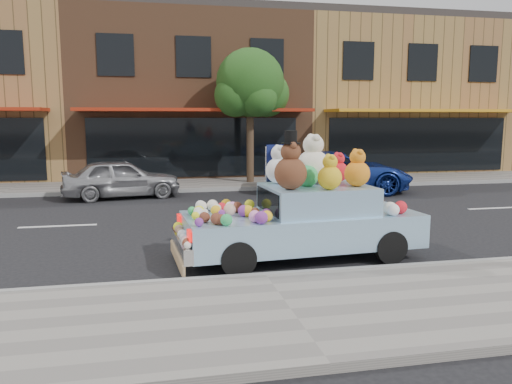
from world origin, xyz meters
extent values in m
plane|color=black|center=(0.00, 0.00, 0.00)|extent=(120.00, 120.00, 0.00)
cube|color=gray|center=(0.00, -6.50, 0.06)|extent=(60.00, 3.00, 0.12)
cube|color=gray|center=(0.00, 6.50, 0.06)|extent=(60.00, 3.00, 0.12)
cube|color=gray|center=(0.00, -5.00, 0.07)|extent=(60.00, 0.12, 0.13)
cube|color=gray|center=(0.00, 5.00, 0.07)|extent=(60.00, 0.12, 0.13)
cube|color=black|center=(-7.00, 7.98, 5.00)|extent=(1.40, 0.06, 1.60)
cube|color=brown|center=(0.00, 12.00, 3.50)|extent=(10.00, 8.00, 7.00)
cube|color=#332D2B|center=(0.00, 12.00, 7.15)|extent=(10.00, 8.00, 0.30)
cube|color=black|center=(0.00, 7.98, 1.40)|extent=(8.50, 0.06, 2.40)
cube|color=#98220E|center=(0.00, 7.10, 2.90)|extent=(9.00, 1.80, 0.12)
cube|color=black|center=(-3.00, 7.98, 5.00)|extent=(1.40, 0.06, 1.60)
cube|color=black|center=(0.00, 7.98, 5.00)|extent=(1.40, 0.06, 1.60)
cube|color=black|center=(3.00, 7.98, 5.00)|extent=(1.40, 0.06, 1.60)
cube|color=olive|center=(10.00, 12.00, 3.50)|extent=(10.00, 8.00, 7.00)
cube|color=#332D2B|center=(10.00, 12.00, 7.15)|extent=(10.00, 8.00, 0.30)
cube|color=black|center=(10.00, 7.98, 1.40)|extent=(8.50, 0.06, 2.40)
cube|color=orange|center=(10.00, 7.10, 2.90)|extent=(9.00, 1.80, 0.12)
cube|color=black|center=(7.00, 7.98, 5.00)|extent=(1.40, 0.06, 1.60)
cube|color=black|center=(10.00, 7.98, 5.00)|extent=(1.40, 0.06, 1.60)
cube|color=black|center=(13.00, 7.98, 5.00)|extent=(1.40, 0.06, 1.60)
cylinder|color=#38281C|center=(2.00, 6.50, 1.60)|extent=(0.28, 0.28, 3.20)
sphere|color=#1E4112|center=(2.00, 6.50, 3.92)|extent=(2.60, 2.60, 2.60)
sphere|color=#1E4112|center=(2.70, 6.80, 3.52)|extent=(1.80, 1.80, 1.80)
sphere|color=#1E4112|center=(1.40, 6.30, 3.42)|extent=(1.60, 1.60, 1.60)
sphere|color=#1E4112|center=(2.20, 5.90, 3.32)|extent=(1.40, 1.40, 1.40)
sphere|color=#1E4112|center=(1.70, 7.10, 3.62)|extent=(1.60, 1.60, 1.60)
imported|color=#A5A5A9|center=(-2.73, 4.19, 0.64)|extent=(3.93, 2.06, 1.28)
imported|color=#1C389B|center=(4.63, 3.98, 0.71)|extent=(5.49, 3.28, 1.43)
cylinder|color=black|center=(2.41, -4.50, 0.30)|extent=(0.61, 0.24, 0.60)
cylinder|color=black|center=(2.30, -2.94, 0.30)|extent=(0.61, 0.24, 0.60)
cylinder|color=black|center=(-0.39, -4.69, 0.30)|extent=(0.61, 0.24, 0.60)
cylinder|color=black|center=(-0.49, -3.13, 0.30)|extent=(0.61, 0.24, 0.60)
cube|color=#99C5E5|center=(0.96, -3.81, 0.55)|extent=(4.40, 1.99, 0.60)
cube|color=#99C5E5|center=(1.26, -3.79, 1.10)|extent=(2.00, 1.62, 0.50)
cube|color=silver|center=(-1.26, -3.96, 0.40)|extent=(0.28, 1.79, 0.26)
cube|color=red|center=(-1.16, -4.64, 0.72)|extent=(0.08, 0.28, 0.16)
cube|color=red|center=(-1.25, -3.28, 0.72)|extent=(0.08, 0.28, 0.16)
cube|color=black|center=(0.31, -3.86, 1.10)|extent=(0.13, 1.30, 0.40)
sphere|color=#502917|center=(0.63, -4.19, 1.64)|extent=(0.57, 0.57, 0.57)
sphere|color=#502917|center=(0.63, -4.19, 2.00)|extent=(0.35, 0.35, 0.35)
sphere|color=#502917|center=(0.63, -4.31, 2.12)|extent=(0.13, 0.13, 0.13)
sphere|color=#502917|center=(0.63, -4.06, 2.12)|extent=(0.13, 0.13, 0.13)
cylinder|color=black|center=(0.63, -4.19, 2.16)|extent=(0.34, 0.34, 0.02)
cylinder|color=black|center=(0.63, -4.19, 2.27)|extent=(0.21, 0.21, 0.22)
sphere|color=beige|center=(1.28, -3.44, 1.67)|extent=(0.64, 0.64, 0.64)
sphere|color=beige|center=(1.28, -3.44, 2.08)|extent=(0.40, 0.40, 0.40)
sphere|color=beige|center=(1.28, -3.58, 2.21)|extent=(0.15, 0.15, 0.15)
sphere|color=beige|center=(1.28, -3.30, 2.21)|extent=(0.15, 0.15, 0.15)
sphere|color=#CC6C13|center=(1.92, -4.05, 1.58)|extent=(0.47, 0.47, 0.47)
sphere|color=#CC6C13|center=(1.92, -4.05, 1.89)|extent=(0.29, 0.29, 0.29)
sphere|color=#CC6C13|center=(1.92, -4.15, 1.98)|extent=(0.11, 0.11, 0.11)
sphere|color=#CC6C13|center=(1.92, -3.95, 1.98)|extent=(0.11, 0.11, 0.11)
sphere|color=red|center=(1.83, -3.35, 1.55)|extent=(0.40, 0.40, 0.40)
sphere|color=red|center=(1.83, -3.35, 1.80)|extent=(0.25, 0.25, 0.25)
sphere|color=red|center=(1.83, -3.44, 1.88)|extent=(0.09, 0.09, 0.09)
sphere|color=red|center=(1.83, -3.27, 1.88)|extent=(0.09, 0.09, 0.09)
sphere|color=silver|center=(0.63, -3.38, 1.60)|extent=(0.50, 0.50, 0.50)
sphere|color=silver|center=(0.63, -3.38, 1.93)|extent=(0.31, 0.31, 0.31)
sphere|color=silver|center=(0.63, -3.49, 2.03)|extent=(0.12, 0.12, 0.12)
sphere|color=silver|center=(0.63, -3.27, 2.03)|extent=(0.12, 0.12, 0.12)
sphere|color=gold|center=(1.29, -4.34, 1.56)|extent=(0.42, 0.42, 0.42)
sphere|color=gold|center=(1.29, -4.34, 1.83)|extent=(0.26, 0.26, 0.26)
sphere|color=gold|center=(1.29, -4.43, 1.92)|extent=(0.10, 0.10, 0.10)
sphere|color=gold|center=(1.29, -4.25, 1.92)|extent=(0.10, 0.10, 0.10)
sphere|color=green|center=(1.06, -3.81, 1.53)|extent=(0.40, 0.40, 0.40)
sphere|color=pink|center=(1.55, -3.72, 1.50)|extent=(0.32, 0.32, 0.32)
sphere|color=#5B2A1A|center=(-0.64, -4.54, 0.94)|extent=(0.18, 0.18, 0.18)
sphere|color=beige|center=(-0.83, -3.75, 0.92)|extent=(0.13, 0.13, 0.13)
sphere|color=pink|center=(-0.06, -4.46, 0.95)|extent=(0.21, 0.21, 0.21)
sphere|color=#6E297D|center=(-0.16, -3.92, 0.95)|extent=(0.21, 0.21, 0.21)
sphere|color=#6E297D|center=(0.02, -4.62, 0.96)|extent=(0.22, 0.22, 0.22)
sphere|color=#F6FA1B|center=(-1.02, -4.02, 0.92)|extent=(0.14, 0.14, 0.14)
sphere|color=beige|center=(-0.63, -3.28, 0.96)|extent=(0.22, 0.22, 0.22)
sphere|color=#F6FA1B|center=(0.08, -3.27, 0.95)|extent=(0.19, 0.19, 0.19)
sphere|color=#F6FA1B|center=(-0.93, -3.72, 0.95)|extent=(0.19, 0.19, 0.19)
sphere|color=orange|center=(0.15, -4.44, 0.95)|extent=(0.19, 0.19, 0.19)
sphere|color=#6E297D|center=(0.19, -4.25, 0.94)|extent=(0.19, 0.19, 0.19)
sphere|color=green|center=(-0.57, -4.63, 0.95)|extent=(0.20, 0.20, 0.20)
sphere|color=#5B2A1A|center=(-0.32, -3.16, 0.92)|extent=(0.14, 0.14, 0.14)
sphere|color=white|center=(-0.32, -3.44, 0.95)|extent=(0.19, 0.19, 0.19)
sphere|color=green|center=(-1.04, -3.61, 0.93)|extent=(0.16, 0.16, 0.16)
sphere|color=white|center=(-0.97, -3.95, 0.93)|extent=(0.16, 0.16, 0.16)
sphere|color=#5B2A1A|center=(-0.72, -4.50, 0.95)|extent=(0.20, 0.20, 0.20)
sphere|color=white|center=(-0.85, -3.19, 0.95)|extent=(0.20, 0.20, 0.20)
sphere|color=#6E297D|center=(-1.01, -4.60, 0.92)|extent=(0.15, 0.15, 0.15)
sphere|color=#5B2A1A|center=(0.00, -4.21, 0.94)|extent=(0.17, 0.17, 0.17)
sphere|color=#5B2A1A|center=(0.08, -4.54, 0.92)|extent=(0.14, 0.14, 0.14)
sphere|color=pink|center=(0.09, -4.29, 0.92)|extent=(0.13, 0.13, 0.13)
sphere|color=#6E297D|center=(-0.54, -3.88, 0.92)|extent=(0.13, 0.13, 0.13)
sphere|color=#5B2A1A|center=(-0.89, -4.29, 0.94)|extent=(0.18, 0.18, 0.18)
sphere|color=beige|center=(-0.58, -3.49, 0.93)|extent=(0.17, 0.17, 0.17)
sphere|color=orange|center=(-0.16, -3.92, 0.92)|extent=(0.15, 0.15, 0.15)
sphere|color=#5B2A1A|center=(-0.87, -4.25, 0.93)|extent=(0.16, 0.16, 0.16)
sphere|color=pink|center=(-0.28, -3.48, 0.95)|extent=(0.20, 0.20, 0.20)
sphere|color=beige|center=(-0.83, -3.29, 0.95)|extent=(0.20, 0.20, 0.20)
sphere|color=orange|center=(-0.36, -3.16, 0.95)|extent=(0.20, 0.20, 0.20)
sphere|color=red|center=(-0.47, -3.40, 0.94)|extent=(0.18, 0.18, 0.18)
sphere|color=orange|center=(-0.62, -3.71, 0.94)|extent=(0.18, 0.18, 0.18)
sphere|color=beige|center=(-0.95, -3.82, 0.94)|extent=(0.18, 0.18, 0.18)
sphere|color=orange|center=(-0.09, -3.95, 0.95)|extent=(0.21, 0.21, 0.21)
sphere|color=#5B2A1A|center=(-0.20, -3.52, 0.95)|extent=(0.20, 0.20, 0.20)
sphere|color=#5B2A1A|center=(0.03, -4.01, 0.94)|extent=(0.17, 0.17, 0.17)
sphere|color=#D8A88C|center=(-0.39, -3.85, 0.97)|extent=(0.22, 0.22, 0.22)
sphere|color=#997254|center=(-1.28, -3.64, 0.61)|extent=(0.16, 0.16, 0.16)
sphere|color=beige|center=(-1.22, -4.58, 0.61)|extent=(0.16, 0.16, 0.16)
sphere|color=#997254|center=(-1.27, -3.79, 0.59)|extent=(0.13, 0.13, 0.13)
sphere|color=white|center=(-1.25, -4.07, 0.61)|extent=(0.16, 0.16, 0.16)
sphere|color=pink|center=(-1.22, -4.49, 0.60)|extent=(0.14, 0.14, 0.14)
sphere|color=beige|center=(-1.21, -4.74, 0.60)|extent=(0.13, 0.13, 0.13)
sphere|color=white|center=(-1.24, -4.23, 0.59)|extent=(0.13, 0.13, 0.13)
sphere|color=#F6FA1B|center=(-1.29, -3.48, 0.62)|extent=(0.18, 0.18, 0.18)
sphere|color=beige|center=(-1.25, -4.02, 0.60)|extent=(0.15, 0.15, 0.15)
sphere|color=#5B2A1A|center=(-1.21, -4.69, 0.61)|extent=(0.16, 0.16, 0.16)
sphere|color=red|center=(2.71, -4.24, 0.97)|extent=(0.24, 0.24, 0.24)
sphere|color=white|center=(2.48, -4.41, 0.96)|extent=(0.22, 0.22, 0.22)
sphere|color=beige|center=(2.47, -4.32, 0.97)|extent=(0.24, 0.24, 0.24)
sphere|color=#F6FA1B|center=(2.42, -3.74, 0.97)|extent=(0.24, 0.24, 0.24)
sphere|color=#5B2A1A|center=(2.73, -3.35, 0.93)|extent=(0.17, 0.17, 0.17)
cylinder|color=#997A54|center=(-1.28, -4.82, 0.17)|extent=(0.06, 0.06, 0.17)
sphere|color=#997A54|center=(-1.28, -4.82, 0.26)|extent=(0.07, 0.07, 0.07)
cylinder|color=#997A54|center=(-1.29, -4.71, 0.17)|extent=(0.06, 0.06, 0.17)
sphere|color=#997A54|center=(-1.29, -4.71, 0.26)|extent=(0.07, 0.07, 0.07)
cylinder|color=#997A54|center=(-1.30, -4.60, 0.17)|extent=(0.06, 0.06, 0.17)
sphere|color=#997A54|center=(-1.30, -4.60, 0.26)|extent=(0.07, 0.07, 0.07)
cylinder|color=#997A54|center=(-1.30, -4.50, 0.17)|extent=(0.06, 0.06, 0.17)
sphere|color=#997A54|center=(-1.30, -4.50, 0.26)|extent=(0.07, 0.07, 0.07)
cylinder|color=#997A54|center=(-1.31, -4.39, 0.17)|extent=(0.06, 0.06, 0.17)
sphere|color=#997A54|center=(-1.31, -4.39, 0.26)|extent=(0.07, 0.07, 0.07)
cylinder|color=#997A54|center=(-1.32, -4.29, 0.17)|extent=(0.06, 0.06, 0.17)
sphere|color=#997A54|center=(-1.32, -4.29, 0.26)|extent=(0.07, 0.07, 0.07)
cylinder|color=#997A54|center=(-1.32, -4.18, 0.17)|extent=(0.06, 0.06, 0.17)
sphere|color=#997A54|center=(-1.32, -4.18, 0.26)|extent=(0.07, 0.07, 0.07)
cylinder|color=#997A54|center=(-1.33, -4.07, 0.17)|extent=(0.06, 0.06, 0.17)
sphere|color=#997A54|center=(-1.33, -4.07, 0.26)|extent=(0.07, 0.07, 0.07)
cylinder|color=#997A54|center=(-1.34, -3.97, 0.17)|extent=(0.06, 0.06, 0.17)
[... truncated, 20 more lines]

